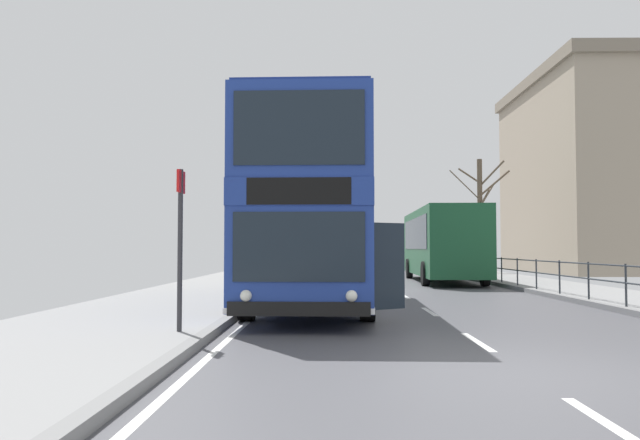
# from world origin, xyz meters

# --- Properties ---
(ground) EXTENTS (15.80, 140.00, 0.20)m
(ground) POSITION_xyz_m (-0.72, -0.00, 0.04)
(ground) COLOR #49494E
(double_decker_bus_main) EXTENTS (3.25, 10.77, 4.44)m
(double_decker_bus_main) POSITION_xyz_m (-2.69, 8.51, 2.32)
(double_decker_bus_main) COLOR navy
(double_decker_bus_main) RESTS_ON ground
(background_bus_far_lane) EXTENTS (2.80, 10.36, 3.13)m
(background_bus_far_lane) POSITION_xyz_m (2.69, 20.90, 1.71)
(background_bus_far_lane) COLOR #19512D
(background_bus_far_lane) RESTS_ON ground
(pedestrian_railing_far_kerb) EXTENTS (0.05, 31.63, 0.98)m
(pedestrian_railing_far_kerb) POSITION_xyz_m (4.45, 16.67, 0.80)
(pedestrian_railing_far_kerb) COLOR #2D3338
(pedestrian_railing_far_kerb) RESTS_ON ground
(bus_stop_sign_near) EXTENTS (0.08, 0.44, 2.60)m
(bus_stop_sign_near) POSITION_xyz_m (-4.72, 2.72, 1.75)
(bus_stop_sign_near) COLOR #2D2D33
(bus_stop_sign_near) RESTS_ON ground
(bare_tree_far_00) EXTENTS (3.51, 2.43, 6.32)m
(bare_tree_far_00) POSITION_xyz_m (6.16, 28.24, 3.61)
(bare_tree_far_00) COLOR brown
(bare_tree_far_00) RESTS_ON ground
(background_building_00) EXTENTS (11.80, 15.33, 12.35)m
(background_building_00) POSITION_xyz_m (16.13, 32.93, 6.20)
(background_building_00) COLOR gray
(background_building_00) RESTS_ON ground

